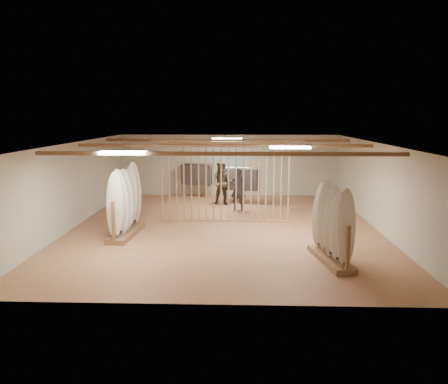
{
  "coord_description": "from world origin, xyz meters",
  "views": [
    {
      "loc": [
        0.49,
        -14.09,
        3.69
      ],
      "look_at": [
        0.0,
        0.0,
        1.2
      ],
      "focal_mm": 35.0,
      "sensor_mm": 36.0,
      "label": 1
    }
  ],
  "objects_px": {
    "clothing_rack_a": "(197,175)",
    "shopper_a": "(238,186)",
    "rack_left": "(125,213)",
    "rack_right": "(332,236)",
    "clothing_rack_b": "(241,179)",
    "shopper_b": "(222,180)"
  },
  "relations": [
    {
      "from": "rack_left",
      "to": "clothing_rack_a",
      "type": "distance_m",
      "value": 6.66
    },
    {
      "from": "clothing_rack_b",
      "to": "shopper_a",
      "type": "relative_size",
      "value": 0.83
    },
    {
      "from": "rack_right",
      "to": "clothing_rack_a",
      "type": "height_order",
      "value": "rack_right"
    },
    {
      "from": "shopper_a",
      "to": "shopper_b",
      "type": "height_order",
      "value": "shopper_b"
    },
    {
      "from": "clothing_rack_a",
      "to": "shopper_b",
      "type": "height_order",
      "value": "shopper_b"
    },
    {
      "from": "rack_left",
      "to": "shopper_a",
      "type": "relative_size",
      "value": 1.18
    },
    {
      "from": "rack_left",
      "to": "shopper_b",
      "type": "distance_m",
      "value": 5.53
    },
    {
      "from": "clothing_rack_a",
      "to": "shopper_a",
      "type": "relative_size",
      "value": 0.84
    },
    {
      "from": "rack_right",
      "to": "shopper_a",
      "type": "height_order",
      "value": "rack_right"
    },
    {
      "from": "clothing_rack_a",
      "to": "shopper_b",
      "type": "relative_size",
      "value": 0.76
    },
    {
      "from": "rack_right",
      "to": "clothing_rack_b",
      "type": "relative_size",
      "value": 1.35
    },
    {
      "from": "rack_right",
      "to": "rack_left",
      "type": "bearing_deg",
      "value": 148.66
    },
    {
      "from": "rack_right",
      "to": "shopper_a",
      "type": "bearing_deg",
      "value": 101.39
    },
    {
      "from": "rack_left",
      "to": "rack_right",
      "type": "height_order",
      "value": "rack_left"
    },
    {
      "from": "rack_left",
      "to": "rack_right",
      "type": "relative_size",
      "value": 1.05
    },
    {
      "from": "rack_left",
      "to": "clothing_rack_a",
      "type": "height_order",
      "value": "rack_left"
    },
    {
      "from": "rack_left",
      "to": "shopper_a",
      "type": "xyz_separation_m",
      "value": [
        3.47,
        3.78,
        0.23
      ]
    },
    {
      "from": "shopper_a",
      "to": "rack_right",
      "type": "bearing_deg",
      "value": 127.67
    },
    {
      "from": "shopper_a",
      "to": "clothing_rack_a",
      "type": "bearing_deg",
      "value": -38.6
    },
    {
      "from": "rack_left",
      "to": "shopper_a",
      "type": "height_order",
      "value": "rack_left"
    },
    {
      "from": "shopper_a",
      "to": "shopper_b",
      "type": "xyz_separation_m",
      "value": [
        -0.67,
        0.98,
        0.09
      ]
    },
    {
      "from": "rack_left",
      "to": "clothing_rack_b",
      "type": "xyz_separation_m",
      "value": [
        3.6,
        5.07,
        0.31
      ]
    }
  ]
}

